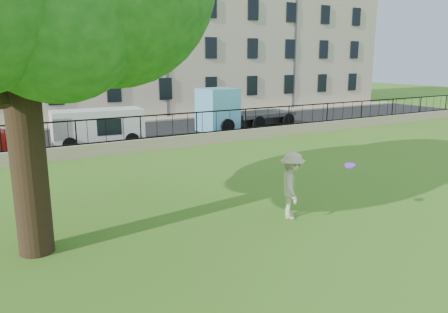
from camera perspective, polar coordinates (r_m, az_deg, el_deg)
ground at (r=11.38m, az=10.86°, el=-10.16°), size 120.00×120.00×0.00m
retaining_wall at (r=21.40m, az=-10.75°, el=1.46°), size 50.00×0.40×0.60m
iron_railing at (r=21.26m, az=-10.84°, el=3.72°), size 50.00×0.05×1.13m
street at (r=25.86m, az=-14.29°, el=2.53°), size 60.00×9.00×0.01m
sidewalk at (r=30.82m, az=-17.06°, el=4.05°), size 60.00×1.40×0.12m
building_row at (r=36.15m, az=-20.03°, el=15.95°), size 56.40×10.40×13.80m
man at (r=12.25m, az=8.85°, el=-3.74°), size 1.25×1.40×1.88m
frisbee at (r=11.70m, az=16.13°, el=-1.13°), size 0.35×0.35×0.12m
white_van at (r=23.15m, az=-16.14°, el=3.61°), size 4.56×2.07×1.86m
blue_truck at (r=27.95m, az=2.86°, el=6.35°), size 6.38×2.55×2.63m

